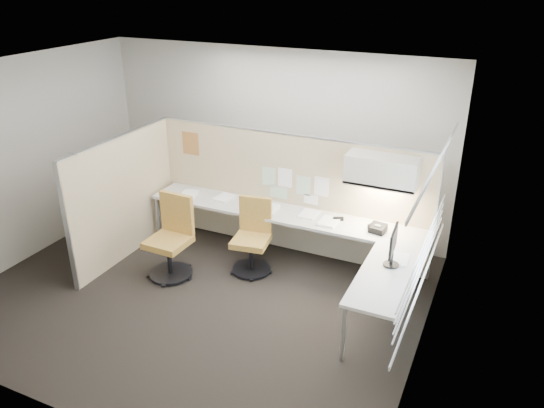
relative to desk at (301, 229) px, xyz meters
The scene contains 28 objects.
floor 1.58m from the desk, 129.58° to the right, with size 5.50×4.50×0.01m, color black.
ceiling 2.64m from the desk, 129.58° to the right, with size 5.50×4.50×0.01m, color white.
wall_back 1.66m from the desk, 129.62° to the left, with size 5.50×0.02×2.80m, color beige.
wall_front 3.59m from the desk, 105.41° to the right, with size 5.50×0.02×2.80m, color beige.
wall_left 3.93m from the desk, 162.99° to the right, with size 0.02×4.50×2.80m, color beige.
wall_right 2.28m from the desk, 31.75° to the right, with size 0.02×4.50×2.80m, color beige.
window_pane 2.32m from the desk, 32.11° to the right, with size 0.01×2.80×1.30m, color #A0ACBA.
partition_back 0.67m from the desk, 128.75° to the left, with size 4.10×0.06×1.75m, color #C2B186.
partition_left 2.52m from the desk, 165.56° to the right, with size 0.06×2.20×1.75m, color #C2B186.
desk is the anchor object (origin of this frame).
overhead_bin 1.35m from the desk, 15.24° to the left, with size 0.90×0.36×0.38m, color beige.
task_light_strip 1.22m from the desk, 15.24° to the left, with size 0.60×0.06×0.02m, color #FFEABF.
pinned_papers 0.69m from the desk, 124.37° to the left, with size 1.01×0.00×0.47m.
poster 2.19m from the desk, 167.47° to the left, with size 0.28×0.00×0.35m, color orange.
chair_left 1.74m from the desk, 150.83° to the right, with size 0.58×0.58×1.10m.
chair_right 0.67m from the desk, 153.17° to the right, with size 0.54×0.56×1.01m.
monitor 1.57m from the desk, 25.48° to the right, with size 0.18×0.44×0.46m.
phone 1.03m from the desk, ahead, with size 0.24×0.22×0.12m.
stapler 0.52m from the desk, 25.30° to the left, with size 0.14×0.04×0.05m, color black.
tape_dispenser 0.95m from the desk, ahead, with size 0.10×0.06×0.06m, color black.
coat_hook 3.00m from the desk, 150.33° to the right, with size 0.18×0.47×1.41m.
paper_stack_0 1.85m from the desk, behind, with size 0.23×0.30×0.03m, color white.
paper_stack_1 1.33m from the desk, behind, with size 0.23×0.30×0.02m, color white.
paper_stack_2 0.58m from the desk, 167.14° to the left, with size 0.23×0.30×0.05m, color white.
paper_stack_3 0.26m from the desk, 83.36° to the left, with size 0.23×0.30×0.02m, color white.
paper_stack_4 0.39m from the desk, 14.45° to the left, with size 0.23×0.30×0.02m, color white.
paper_stack_5 1.50m from the desk, 18.93° to the right, with size 0.23×0.30×0.02m, color white.
paper_stack_6 0.40m from the desk, 16.25° to the left, with size 0.23×0.30×0.03m, color white.
Camera 1 is at (3.26, -4.84, 3.86)m, focal length 35.00 mm.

